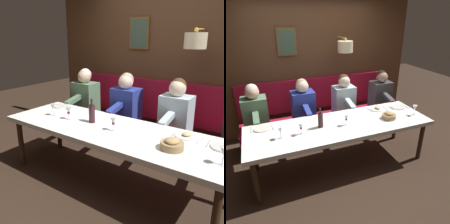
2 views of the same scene
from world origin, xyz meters
TOP-DOWN VIEW (x-y plane):
  - ground_plane at (0.00, 0.00)m, footprint 12.00×12.00m
  - dining_table at (0.00, 0.00)m, footprint 0.90×2.76m
  - banquette_bench at (0.89, 0.00)m, footprint 0.52×2.96m
  - back_wall_panel at (1.46, -0.00)m, footprint 0.59×4.16m
  - diner_near at (0.88, -0.43)m, footprint 0.60×0.40m
  - diner_middle at (0.88, 0.36)m, footprint 0.60×0.40m
  - diner_far at (0.88, 1.17)m, footprint 0.60×0.40m
  - place_setting_0 at (0.29, 1.11)m, footprint 0.24×0.32m
  - place_setting_1 at (0.26, -0.80)m, footprint 0.24×0.32m
  - place_setting_2 at (0.20, -1.18)m, footprint 0.24×0.32m
  - wine_glass_0 at (-0.06, 0.62)m, footprint 0.07×0.07m
  - wine_glass_1 at (-0.15, -1.24)m, footprint 0.07×0.07m
  - wine_glass_2 at (-0.05, -0.07)m, footprint 0.07×0.07m
  - wine_glass_3 at (-0.07, 0.89)m, footprint 0.07×0.07m
  - wine_bottle at (0.02, 0.31)m, footprint 0.08×0.08m
  - bread_bowl at (-0.11, -0.78)m, footprint 0.22×0.22m

SIDE VIEW (x-z plane):
  - ground_plane at x=0.00m, z-range 0.00..0.00m
  - banquette_bench at x=0.89m, z-range 0.00..0.45m
  - dining_table at x=0.00m, z-range 0.31..1.05m
  - place_setting_0 at x=0.29m, z-range 0.74..0.75m
  - place_setting_2 at x=0.20m, z-range 0.74..0.75m
  - place_setting_1 at x=0.26m, z-range 0.73..0.78m
  - bread_bowl at x=-0.11m, z-range 0.73..0.85m
  - diner_near at x=0.88m, z-range 0.42..1.21m
  - diner_middle at x=0.88m, z-range 0.42..1.21m
  - diner_far at x=0.88m, z-range 0.42..1.21m
  - wine_glass_0 at x=-0.06m, z-range 0.77..0.94m
  - wine_glass_2 at x=-0.05m, z-range 0.77..0.94m
  - wine_bottle at x=0.02m, z-range 0.71..1.01m
  - wine_glass_1 at x=-0.15m, z-range 0.77..0.94m
  - wine_glass_3 at x=-0.07m, z-range 0.77..0.94m
  - back_wall_panel at x=1.46m, z-range -0.09..2.81m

